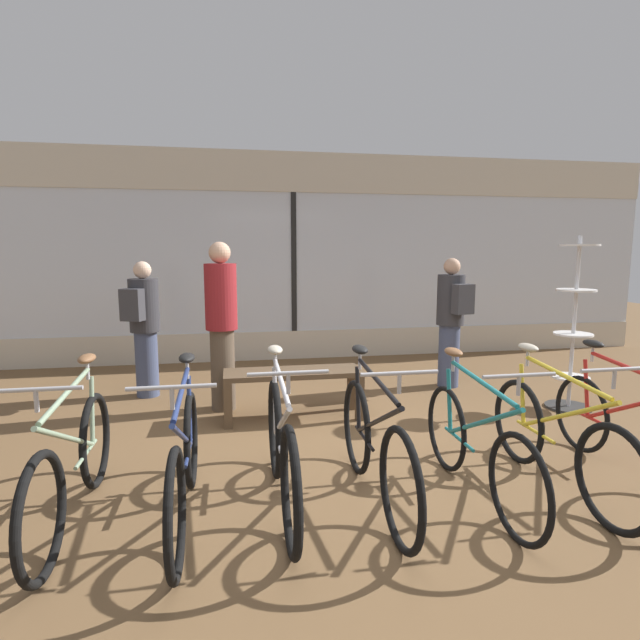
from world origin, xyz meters
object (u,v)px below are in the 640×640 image
bicycle_left (185,464)px  customer_near_rack (144,325)px  bicycle_center_right (476,446)px  customer_mid_floor (451,318)px  bicycle_far_right (624,428)px  display_bench (293,379)px  bicycle_right (558,439)px  bicycle_center (375,447)px  accessory_rack (573,340)px  customer_by_window (222,322)px  bicycle_far_left (73,465)px  bicycle_center_left (281,450)px

bicycle_left → customer_near_rack: size_ratio=1.10×
bicycle_center_right → customer_mid_floor: bearing=68.9°
bicycle_far_right → customer_mid_floor: customer_mid_floor is taller
display_bench → customer_near_rack: (-1.61, 1.08, 0.45)m
bicycle_right → display_bench: size_ratio=1.23×
bicycle_center → bicycle_far_right: bicycle_center is taller
bicycle_left → bicycle_right: bicycle_left is taller
bicycle_center → accessory_rack: (2.69, 1.62, 0.36)m
customer_by_window → accessory_rack: bearing=-9.6°
bicycle_far_right → customer_by_window: (-3.05, 2.18, 0.58)m
bicycle_far_left → customer_mid_floor: 4.55m
bicycle_center → display_bench: bicycle_center is taller
bicycle_far_left → display_bench: 2.37m
bicycle_right → customer_by_window: (-2.39, 2.31, 0.58)m
bicycle_right → bicycle_center: bearing=177.7°
bicycle_center_left → customer_by_window: (-0.42, 2.21, 0.55)m
bicycle_far_right → customer_near_rack: size_ratio=1.03×
bicycle_left → customer_by_window: 2.36m
bicycle_center_right → accessory_rack: size_ratio=0.90×
bicycle_left → display_bench: bearing=63.5°
bicycle_left → bicycle_center: size_ratio=0.99×
bicycle_center_right → bicycle_right: 0.64m
customer_near_rack → customer_by_window: (0.90, -0.64, 0.10)m
accessory_rack → customer_near_rack: accessory_rack is taller
bicycle_center_left → display_bench: size_ratio=1.25×
bicycle_center_left → customer_mid_floor: customer_mid_floor is taller
bicycle_far_left → customer_by_window: 2.42m
bicycle_far_left → bicycle_center_left: 1.31m
customer_mid_floor → bicycle_center_right: bearing=-111.1°
accessory_rack → customer_mid_floor: (-0.92, 1.05, 0.11)m
bicycle_center → customer_near_rack: size_ratio=1.10×
bicycle_left → customer_near_rack: customer_near_rack is taller
bicycle_far_left → accessory_rack: size_ratio=0.94×
bicycle_center_left → display_bench: bearing=80.5°
bicycle_left → bicycle_center: bicycle_center is taller
bicycle_center_left → bicycle_center: 0.63m
bicycle_far_right → display_bench: 2.92m
bicycle_left → bicycle_center_left: (0.62, 0.07, 0.02)m
bicycle_center_left → bicycle_far_right: (2.64, 0.03, -0.03)m
bicycle_left → display_bench: (0.92, 1.84, 0.02)m
bicycle_far_left → bicycle_center: bicycle_center is taller
customer_by_window → bicycle_left: bearing=-95.2°
bicycle_far_right → customer_by_window: size_ratio=0.91×
bicycle_center → bicycle_center_right: bearing=-5.3°
bicycle_left → customer_near_rack: 3.04m
bicycle_center → bicycle_center_left: bearing=175.4°
bicycle_far_right → bicycle_far_left: bearing=180.0°
bicycle_center_left → bicycle_center: (0.63, -0.05, -0.00)m
bicycle_left → accessory_rack: size_ratio=0.93×
bicycle_center → bicycle_center_right: 0.71m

